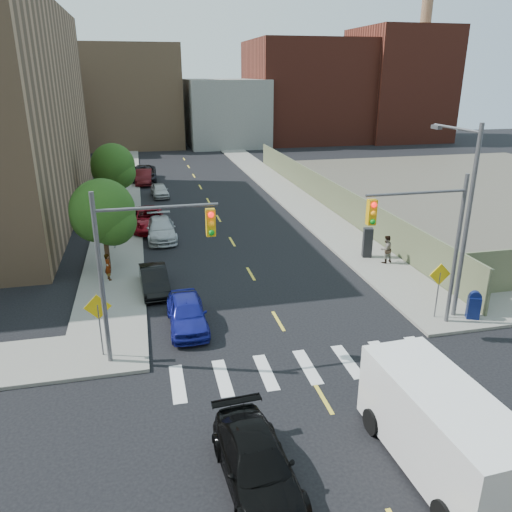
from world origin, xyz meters
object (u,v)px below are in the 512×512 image
parked_car_blue (187,313)px  pedestrian_west (108,267)px  mailbox (474,305)px  pedestrian_east (386,249)px  parked_car_silver (161,229)px  parked_car_black (154,280)px  parked_car_white (160,190)px  payphone (367,243)px  cargo_van (438,424)px  parked_car_grey (144,173)px  parked_car_red (148,219)px  black_sedan (257,464)px  parked_car_maroon (144,177)px

parked_car_blue → pedestrian_west: (-3.71, 6.23, 0.19)m
mailbox → pedestrian_east: pedestrian_east is taller
parked_car_blue → parked_car_silver: parked_car_blue is taller
parked_car_black → parked_car_white: size_ratio=1.08×
parked_car_black → parked_car_silver: bearing=81.5°
mailbox → parked_car_silver: bearing=154.6°
payphone → pedestrian_west: size_ratio=1.22×
parked_car_black → mailbox: mailbox is taller
payphone → mailbox: bearing=-69.4°
parked_car_black → cargo_van: size_ratio=0.67×
parked_car_white → parked_car_grey: parked_car_grey is taller
parked_car_blue → pedestrian_east: size_ratio=2.48×
parked_car_red → black_sedan: size_ratio=1.19×
parked_car_blue → parked_car_grey: bearing=91.9°
parked_car_silver → pedestrian_east: bearing=-33.2°
parked_car_grey → black_sedan: parked_car_grey is taller
payphone → pedestrian_east: size_ratio=1.09×
parked_car_white → cargo_van: bearing=-84.1°
parked_car_blue → parked_car_grey: (-1.30, 34.25, 0.07)m
black_sedan → pedestrian_east: bearing=48.6°
black_sedan → cargo_van: (5.28, -0.42, 0.72)m
black_sedan → parked_car_white: bearing=87.7°
parked_car_silver → pedestrian_east: (12.93, -8.19, 0.29)m
parked_car_maroon → parked_car_black: bearing=-86.3°
parked_car_grey → payphone: size_ratio=3.06×
parked_car_white → pedestrian_west: pedestrian_west is taller
parked_car_black → mailbox: size_ratio=2.89×
parked_car_blue → parked_car_silver: (-0.50, 13.43, -0.01)m
parked_car_blue → pedestrian_west: size_ratio=2.78×
parked_car_grey → pedestrian_east: (13.72, -29.01, 0.21)m
parked_car_blue → pedestrian_east: 13.49m
parked_car_blue → parked_car_maroon: 32.42m
parked_car_grey → parked_car_red: bearing=-88.7°
parked_car_white → black_sedan: 35.95m
payphone → pedestrian_west: (-15.48, -0.21, -0.17)m
mailbox → pedestrian_east: bearing=118.6°
parked_car_red → parked_car_maroon: parked_car_red is taller
payphone → pedestrian_east: 1.37m
parked_car_red → mailbox: bearing=-57.4°
cargo_van → pedestrian_west: 19.16m
parked_car_silver → pedestrian_west: (-3.21, -7.21, 0.20)m
parked_car_blue → mailbox: 13.26m
parked_car_grey → black_sedan: (2.30, -43.95, -0.11)m
mailbox → pedestrian_west: bearing=176.8°
parked_car_silver → cargo_van: 24.51m
parked_car_red → payphone: (13.07, -9.64, 0.31)m
pedestrian_east → parked_car_blue: bearing=8.7°
payphone → parked_car_grey: bearing=127.5°
payphone → parked_car_white: bearing=133.1°
cargo_van → parked_car_white: bearing=97.1°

